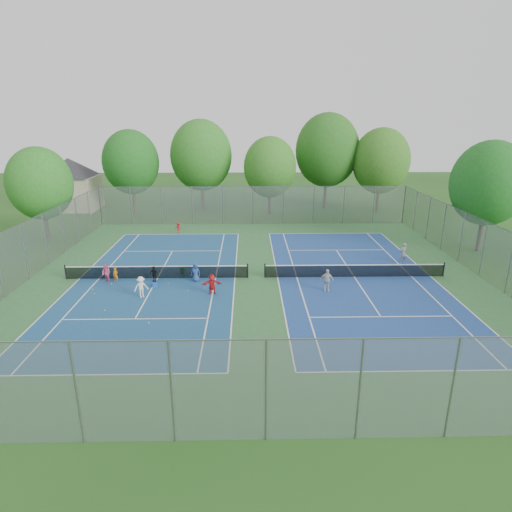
{
  "coord_description": "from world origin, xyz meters",
  "views": [
    {
      "loc": [
        -0.6,
        -28.38,
        10.92
      ],
      "look_at": [
        0.0,
        1.0,
        1.3
      ],
      "focal_mm": 30.0,
      "sensor_mm": 36.0,
      "label": 1
    }
  ],
  "objects": [
    {
      "name": "tree_nl",
      "position": [
        -6.0,
        23.0,
        6.54
      ],
      "size": [
        7.2,
        7.2,
        10.69
      ],
      "color": "#443326",
      "rests_on": "ground"
    },
    {
      "name": "ground",
      "position": [
        0.0,
        0.0,
        0.0
      ],
      "size": [
        120.0,
        120.0,
        0.0
      ],
      "primitive_type": "plane",
      "color": "#225019",
      "rests_on": "ground"
    },
    {
      "name": "ball_crate",
      "position": [
        -6.83,
        -1.62,
        0.15
      ],
      "size": [
        0.43,
        0.43,
        0.29
      ],
      "primitive_type": "cube",
      "rotation": [
        0.0,
        0.0,
        0.31
      ],
      "color": "#184BB5",
      "rests_on": "ground"
    },
    {
      "name": "tennis_ball_7",
      "position": [
        -6.1,
        -6.96,
        0.03
      ],
      "size": [
        0.07,
        0.07,
        0.07
      ],
      "primitive_type": "sphere",
      "color": "#E4F138",
      "rests_on": "ground"
    },
    {
      "name": "tree_side_w",
      "position": [
        -19.0,
        10.0,
        5.24
      ],
      "size": [
        5.6,
        5.6,
        8.47
      ],
      "color": "#443326",
      "rests_on": "ground"
    },
    {
      "name": "teen_court_b",
      "position": [
        4.55,
        -2.48,
        0.75
      ],
      "size": [
        0.92,
        0.48,
        1.51
      ],
      "primitive_type": "imported",
      "rotation": [
        0.0,
        0.0,
        -0.13
      ],
      "color": "beige",
      "rests_on": "ground"
    },
    {
      "name": "fence_west",
      "position": [
        -16.0,
        0.0,
        2.0
      ],
      "size": [
        0.1,
        32.0,
        4.0
      ],
      "primitive_type": "cube",
      "rotation": [
        0.0,
        0.0,
        1.57
      ],
      "color": "gray",
      "rests_on": "ground"
    },
    {
      "name": "tennis_ball_4",
      "position": [
        -4.54,
        -2.4,
        0.03
      ],
      "size": [
        0.07,
        0.07,
        0.07
      ],
      "primitive_type": "sphere",
      "color": "#BBE034",
      "rests_on": "ground"
    },
    {
      "name": "house",
      "position": [
        -22.0,
        24.0,
        4.21
      ],
      "size": [
        11.03,
        11.03,
        7.3
      ],
      "color": "#B7A88C",
      "rests_on": "ground"
    },
    {
      "name": "tree_ne",
      "position": [
        15.0,
        22.0,
        5.97
      ],
      "size": [
        6.6,
        6.6,
        9.77
      ],
      "color": "#443326",
      "rests_on": "ground"
    },
    {
      "name": "student_b",
      "position": [
        -10.36,
        -0.61,
        0.66
      ],
      "size": [
        0.8,
        0.74,
        1.31
      ],
      "primitive_type": "imported",
      "rotation": [
        0.0,
        0.0,
        -0.5
      ],
      "color": "#E55988",
      "rests_on": "ground"
    },
    {
      "name": "tree_side_e",
      "position": [
        19.0,
        6.0,
        5.74
      ],
      "size": [
        6.0,
        6.0,
        9.2
      ],
      "color": "#443326",
      "rests_on": "ground"
    },
    {
      "name": "tennis_ball_5",
      "position": [
        -11.15,
        -2.81,
        0.03
      ],
      "size": [
        0.07,
        0.07,
        0.07
      ],
      "primitive_type": "sphere",
      "color": "#A4C82E",
      "rests_on": "ground"
    },
    {
      "name": "tennis_ball_9",
      "position": [
        -6.04,
        -1.08,
        0.03
      ],
      "size": [
        0.07,
        0.07,
        0.07
      ],
      "primitive_type": "sphere",
      "color": "#B2D832",
      "rests_on": "ground"
    },
    {
      "name": "tennis_ball_8",
      "position": [
        -9.03,
        -5.3,
        0.03
      ],
      "size": [
        0.07,
        0.07,
        0.07
      ],
      "primitive_type": "sphere",
      "color": "#BDDB32",
      "rests_on": "ground"
    },
    {
      "name": "net_left",
      "position": [
        -7.0,
        0.0,
        0.46
      ],
      "size": [
        12.87,
        0.1,
        0.91
      ],
      "primitive_type": "cube",
      "color": "black",
      "rests_on": "ground"
    },
    {
      "name": "tennis_ball_2",
      "position": [
        -9.9,
        -1.14,
        0.03
      ],
      "size": [
        0.07,
        0.07,
        0.07
      ],
      "primitive_type": "sphere",
      "color": "yellow",
      "rests_on": "ground"
    },
    {
      "name": "tennis_ball_0",
      "position": [
        -5.98,
        -6.51,
        0.03
      ],
      "size": [
        0.07,
        0.07,
        0.07
      ],
      "primitive_type": "sphere",
      "color": "gold",
      "rests_on": "ground"
    },
    {
      "name": "student_a",
      "position": [
        -9.73,
        -0.6,
        0.51
      ],
      "size": [
        0.42,
        0.32,
        1.02
      ],
      "primitive_type": "imported",
      "rotation": [
        0.0,
        0.0,
        -0.22
      ],
      "color": "#CF6A13",
      "rests_on": "ground"
    },
    {
      "name": "student_c",
      "position": [
        -7.33,
        -3.29,
        0.7
      ],
      "size": [
        1.03,
        0.85,
        1.39
      ],
      "primitive_type": "imported",
      "rotation": [
        0.0,
        0.0,
        0.44
      ],
      "color": "silver",
      "rests_on": "ground"
    },
    {
      "name": "student_f",
      "position": [
        -2.9,
        -2.86,
        0.68
      ],
      "size": [
        1.3,
        0.56,
        1.36
      ],
      "primitive_type": "imported",
      "rotation": [
        0.0,
        0.0,
        0.13
      ],
      "color": "red",
      "rests_on": "ground"
    },
    {
      "name": "court_pad",
      "position": [
        0.0,
        0.0,
        0.01
      ],
      "size": [
        32.0,
        32.0,
        0.01
      ],
      "primitive_type": "cube",
      "color": "#2F6433",
      "rests_on": "ground"
    },
    {
      "name": "fence_south",
      "position": [
        0.0,
        -16.0,
        2.0
      ],
      "size": [
        32.0,
        0.1,
        4.0
      ],
      "primitive_type": "cube",
      "color": "gray",
      "rests_on": "ground"
    },
    {
      "name": "student_d",
      "position": [
        -7.07,
        -0.6,
        0.57
      ],
      "size": [
        0.72,
        0.5,
        1.13
      ],
      "primitive_type": "imported",
      "rotation": [
        0.0,
        0.0,
        -0.38
      ],
      "color": "black",
      "rests_on": "ground"
    },
    {
      "name": "tree_nr",
      "position": [
        9.0,
        24.0,
        7.04
      ],
      "size": [
        7.6,
        7.6,
        11.42
      ],
      "color": "#443326",
      "rests_on": "ground"
    },
    {
      "name": "court_left",
      "position": [
        -7.0,
        0.0,
        0.02
      ],
      "size": [
        10.97,
        23.77,
        0.01
      ],
      "primitive_type": "cube",
      "color": "navy",
      "rests_on": "court_pad"
    },
    {
      "name": "fence_east",
      "position": [
        16.0,
        0.0,
        2.0
      ],
      "size": [
        0.1,
        32.0,
        4.0
      ],
      "primitive_type": "cube",
      "rotation": [
        0.0,
        0.0,
        1.57
      ],
      "color": "gray",
      "rests_on": "ground"
    },
    {
      "name": "tree_nc",
      "position": [
        2.0,
        21.0,
        5.39
      ],
      "size": [
        6.0,
        6.0,
        8.85
      ],
      "color": "#443326",
      "rests_on": "ground"
    },
    {
      "name": "court_right",
      "position": [
        7.0,
        0.0,
        0.02
      ],
      "size": [
        10.97,
        23.77,
        0.01
      ],
      "primitive_type": "cube",
      "color": "navy",
      "rests_on": "court_pad"
    },
    {
      "name": "fence_north",
      "position": [
        0.0,
        16.0,
        2.0
      ],
      "size": [
        32.0,
        0.1,
        4.0
      ],
      "primitive_type": "cube",
      "color": "gray",
      "rests_on": "ground"
    },
    {
      "name": "ball_hopper",
      "position": [
        -5.35,
        0.88,
        0.28
      ],
      "size": [
        0.33,
        0.33,
        0.56
      ],
      "primitive_type": "cube",
      "rotation": [
        0.0,
        0.0,
        -0.16
      ],
      "color": "#25893B",
      "rests_on": "ground"
    },
    {
      "name": "tennis_ball_1",
      "position": [
        -10.5,
        -2.77,
        0.03
      ],
      "size": [
        0.07,
        0.07,
        0.07
      ],
      "primitive_type": "sphere",
      "color": "#D3E535",
      "rests_on": "ground"
    },
    {
      "name": "net_right",
      "position": [
        7.0,
        0.0,
        0.46
      ],
      "size": [
        12.87,
        0.1,
        0.91
      ],
      "primitive_type": "cube",
      "color": "black",
      "rests_on": "ground"
    },
    {
      "name": "student_e",
      "position": [
        -4.22,
        -0.6,
        0.67
      ],
      "size": [
        0.71,
        0.52,
        1.33
      ],
      "primitive_type": "imported",
      "rotation": [
        0.0,
        0.0,
        -0.15
      ],
      "color": "#254789",
      "rests_on": "ground"
    },
    {
      "name": "instructor",
      "position": [
        11.51,
        3.04,
        0.8
      ],
      "size": [
        0.69,
        0.58,
        1.61
      ],
      "primitive_type": "imported",
      "rotation": [
        0.0,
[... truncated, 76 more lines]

